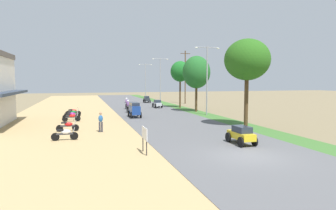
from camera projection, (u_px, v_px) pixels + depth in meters
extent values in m
plane|color=#7A6B4C|center=(248.00, 157.00, 16.09)|extent=(180.00, 180.00, 0.00)
cube|color=#565659|center=(248.00, 157.00, 16.08)|extent=(9.00, 140.00, 0.08)
cube|color=tan|center=(41.00, 174.00, 13.13)|extent=(12.00, 140.00, 0.06)
cube|color=#3D6B2D|center=(331.00, 150.00, 17.69)|extent=(2.40, 140.00, 0.06)
cube|color=#2D3847|center=(10.00, 93.00, 26.68)|extent=(1.20, 10.84, 0.25)
cylinder|color=black|center=(74.00, 136.00, 20.53)|extent=(0.56, 0.06, 0.56)
cylinder|color=black|center=(55.00, 137.00, 20.18)|extent=(0.56, 0.06, 0.56)
cube|color=#333338|center=(65.00, 134.00, 20.34)|extent=(1.12, 0.12, 0.12)
ellipsoid|color=silver|center=(66.00, 132.00, 20.35)|extent=(0.64, 0.28, 0.32)
cube|color=black|center=(60.00, 130.00, 20.24)|extent=(0.44, 0.20, 0.10)
cylinder|color=#A5A8AD|center=(73.00, 132.00, 20.49)|extent=(0.26, 0.05, 0.68)
cylinder|color=black|center=(72.00, 127.00, 20.44)|extent=(0.04, 0.54, 0.04)
cylinder|color=black|center=(76.00, 128.00, 24.11)|extent=(0.56, 0.06, 0.56)
cylinder|color=black|center=(60.00, 128.00, 23.76)|extent=(0.56, 0.06, 0.56)
cube|color=#333338|center=(68.00, 126.00, 23.92)|extent=(1.12, 0.12, 0.12)
ellipsoid|color=red|center=(69.00, 124.00, 23.93)|extent=(0.64, 0.28, 0.32)
cube|color=black|center=(64.00, 123.00, 23.82)|extent=(0.44, 0.20, 0.10)
cylinder|color=#A5A8AD|center=(75.00, 124.00, 24.07)|extent=(0.26, 0.05, 0.68)
cylinder|color=black|center=(74.00, 120.00, 24.03)|extent=(0.04, 0.54, 0.04)
cylinder|color=black|center=(78.00, 119.00, 29.85)|extent=(0.56, 0.06, 0.56)
cylinder|color=black|center=(65.00, 119.00, 29.50)|extent=(0.56, 0.06, 0.56)
cube|color=#333338|center=(71.00, 117.00, 29.66)|extent=(1.12, 0.12, 0.12)
ellipsoid|color=red|center=(72.00, 116.00, 29.67)|extent=(0.64, 0.28, 0.32)
cube|color=black|center=(68.00, 115.00, 29.56)|extent=(0.44, 0.20, 0.10)
cylinder|color=#A5A8AD|center=(77.00, 116.00, 29.81)|extent=(0.26, 0.05, 0.68)
cylinder|color=black|center=(76.00, 112.00, 29.76)|extent=(0.04, 0.54, 0.04)
cylinder|color=black|center=(77.00, 117.00, 31.42)|extent=(0.56, 0.06, 0.56)
cylinder|color=black|center=(65.00, 117.00, 31.08)|extent=(0.56, 0.06, 0.56)
cube|color=#333338|center=(71.00, 115.00, 31.23)|extent=(1.12, 0.12, 0.12)
ellipsoid|color=#8C1E8C|center=(72.00, 114.00, 31.25)|extent=(0.64, 0.28, 0.32)
cube|color=black|center=(68.00, 113.00, 31.13)|extent=(0.44, 0.20, 0.10)
cylinder|color=#A5A8AD|center=(77.00, 114.00, 31.38)|extent=(0.26, 0.05, 0.68)
cylinder|color=black|center=(76.00, 111.00, 31.34)|extent=(0.04, 0.54, 0.04)
cylinder|color=black|center=(78.00, 114.00, 33.46)|extent=(0.56, 0.06, 0.56)
cylinder|color=black|center=(67.00, 115.00, 33.11)|extent=(0.56, 0.06, 0.56)
cube|color=#333338|center=(73.00, 113.00, 33.27)|extent=(1.12, 0.12, 0.12)
ellipsoid|color=#14722D|center=(73.00, 112.00, 33.28)|extent=(0.64, 0.28, 0.32)
cube|color=black|center=(70.00, 111.00, 33.17)|extent=(0.44, 0.20, 0.10)
cylinder|color=#A5A8AD|center=(78.00, 112.00, 33.42)|extent=(0.26, 0.05, 0.68)
cylinder|color=black|center=(77.00, 109.00, 33.37)|extent=(0.04, 0.54, 0.04)
cylinder|color=black|center=(79.00, 113.00, 34.82)|extent=(0.56, 0.06, 0.56)
cylinder|color=black|center=(68.00, 113.00, 34.47)|extent=(0.56, 0.06, 0.56)
cube|color=#333338|center=(73.00, 112.00, 34.63)|extent=(1.12, 0.12, 0.12)
ellipsoid|color=red|center=(74.00, 111.00, 34.64)|extent=(0.64, 0.28, 0.32)
cube|color=black|center=(71.00, 110.00, 34.53)|extent=(0.44, 0.20, 0.10)
cylinder|color=#A5A8AD|center=(78.00, 111.00, 34.78)|extent=(0.26, 0.05, 0.68)
cylinder|color=black|center=(77.00, 108.00, 34.74)|extent=(0.04, 0.54, 0.04)
cylinder|color=#262628|center=(147.00, 148.00, 16.24)|extent=(0.06, 0.06, 0.80)
cylinder|color=#262628|center=(143.00, 145.00, 17.20)|extent=(0.06, 0.06, 0.80)
cube|color=white|center=(145.00, 133.00, 16.66)|extent=(0.04, 1.30, 0.70)
cylinder|color=#33333D|center=(100.00, 127.00, 23.60)|extent=(0.14, 0.14, 0.82)
cylinder|color=#33333D|center=(102.00, 127.00, 23.67)|extent=(0.14, 0.14, 0.82)
ellipsoid|color=#265999|center=(101.00, 119.00, 23.57)|extent=(0.38, 0.28, 0.56)
sphere|color=#9E7556|center=(101.00, 113.00, 23.54)|extent=(0.22, 0.22, 0.22)
cylinder|color=#4C351E|center=(246.00, 99.00, 26.38)|extent=(0.36, 0.36, 4.99)
ellipsoid|color=#265D18|center=(247.00, 60.00, 26.08)|extent=(4.05, 4.05, 3.68)
cylinder|color=#4C351E|center=(196.00, 96.00, 39.11)|extent=(0.31, 0.31, 4.07)
ellipsoid|color=#1F5D24|center=(196.00, 72.00, 38.84)|extent=(3.67, 3.67, 4.29)
cylinder|color=#4C351E|center=(180.00, 92.00, 44.66)|extent=(0.25, 0.25, 4.66)
ellipsoid|color=#1A6121|center=(180.00, 71.00, 44.40)|extent=(2.93, 2.93, 3.11)
cylinder|color=gray|center=(207.00, 81.00, 35.24)|extent=(0.16, 0.16, 8.23)
cylinder|color=gray|center=(202.00, 47.00, 34.71)|extent=(1.40, 0.08, 0.08)
ellipsoid|color=silver|center=(196.00, 48.00, 34.52)|extent=(0.36, 0.20, 0.14)
cylinder|color=gray|center=(213.00, 48.00, 35.10)|extent=(1.40, 0.08, 0.08)
ellipsoid|color=silver|center=(218.00, 48.00, 35.30)|extent=(0.36, 0.20, 0.14)
cylinder|color=gray|center=(160.00, 80.00, 56.07)|extent=(0.16, 0.16, 8.42)
cylinder|color=gray|center=(157.00, 59.00, 55.53)|extent=(1.40, 0.08, 0.08)
ellipsoid|color=silver|center=(153.00, 59.00, 55.34)|extent=(0.36, 0.20, 0.14)
cylinder|color=gray|center=(164.00, 59.00, 55.92)|extent=(1.40, 0.08, 0.08)
ellipsoid|color=silver|center=(167.00, 59.00, 56.13)|extent=(0.36, 0.20, 0.14)
cylinder|color=gray|center=(146.00, 81.00, 69.08)|extent=(0.16, 0.16, 8.06)
cylinder|color=gray|center=(142.00, 64.00, 68.56)|extent=(1.40, 0.08, 0.08)
ellipsoid|color=silver|center=(140.00, 65.00, 68.37)|extent=(0.36, 0.20, 0.14)
cylinder|color=gray|center=(148.00, 64.00, 68.96)|extent=(1.40, 0.08, 0.08)
ellipsoid|color=silver|center=(151.00, 65.00, 69.16)|extent=(0.36, 0.20, 0.14)
cylinder|color=brown|center=(185.00, 77.00, 52.99)|extent=(0.20, 0.20, 9.52)
cube|color=#473323|center=(185.00, 54.00, 52.63)|extent=(1.80, 0.10, 0.10)
cube|color=gold|center=(241.00, 135.00, 19.08)|extent=(0.88, 2.25, 0.44)
cube|color=#232B38|center=(242.00, 129.00, 18.95)|extent=(0.81, 1.30, 0.40)
cylinder|color=black|center=(255.00, 141.00, 18.47)|extent=(0.11, 0.64, 0.64)
cylinder|color=black|center=(241.00, 142.00, 18.19)|extent=(0.11, 0.64, 0.64)
cylinder|color=black|center=(241.00, 136.00, 20.02)|extent=(0.11, 0.64, 0.64)
cylinder|color=black|center=(228.00, 137.00, 19.74)|extent=(0.11, 0.64, 0.64)
cube|color=navy|center=(135.00, 110.00, 32.89)|extent=(0.95, 2.40, 0.95)
cube|color=#232B38|center=(134.00, 104.00, 32.93)|extent=(0.87, 2.00, 0.35)
cylinder|color=black|center=(129.00, 114.00, 33.61)|extent=(0.12, 0.68, 0.68)
cylinder|color=black|center=(138.00, 113.00, 33.91)|extent=(0.12, 0.68, 0.68)
cylinder|color=black|center=(131.00, 115.00, 31.96)|extent=(0.12, 0.68, 0.68)
cylinder|color=black|center=(141.00, 115.00, 32.26)|extent=(0.12, 0.68, 0.68)
cube|color=#B7BCC1|center=(157.00, 104.00, 44.61)|extent=(0.88, 2.25, 0.44)
cube|color=#232B38|center=(157.00, 101.00, 44.48)|extent=(0.81, 1.30, 0.40)
cylinder|color=black|center=(162.00, 106.00, 44.00)|extent=(0.11, 0.64, 0.64)
cylinder|color=black|center=(155.00, 106.00, 43.72)|extent=(0.11, 0.64, 0.64)
cylinder|color=black|center=(159.00, 105.00, 45.54)|extent=(0.11, 0.64, 0.64)
cylinder|color=black|center=(153.00, 105.00, 45.27)|extent=(0.11, 0.64, 0.64)
cube|color=#282D33|center=(147.00, 100.00, 54.72)|extent=(0.84, 1.95, 0.50)
cube|color=#232B38|center=(147.00, 97.00, 54.73)|extent=(0.77, 1.10, 0.40)
cylinder|color=black|center=(150.00, 101.00, 54.21)|extent=(0.10, 0.60, 0.60)
cylinder|color=black|center=(145.00, 101.00, 53.94)|extent=(0.10, 0.60, 0.60)
cylinder|color=black|center=(148.00, 101.00, 55.55)|extent=(0.10, 0.60, 0.60)
cylinder|color=black|center=(144.00, 101.00, 55.29)|extent=(0.10, 0.60, 0.60)
cylinder|color=black|center=(127.00, 110.00, 38.54)|extent=(0.06, 0.56, 0.56)
cylinder|color=black|center=(129.00, 111.00, 37.35)|extent=(0.06, 0.56, 0.56)
cube|color=#333338|center=(128.00, 109.00, 37.93)|extent=(0.12, 1.12, 0.12)
ellipsoid|color=black|center=(128.00, 108.00, 38.00)|extent=(0.28, 0.64, 0.32)
cube|color=black|center=(128.00, 107.00, 37.64)|extent=(0.20, 0.44, 0.10)
cylinder|color=#A5A8AD|center=(127.00, 108.00, 38.46)|extent=(0.05, 0.26, 0.68)
cylinder|color=black|center=(127.00, 105.00, 38.37)|extent=(0.54, 0.04, 0.04)
ellipsoid|color=#724C8C|center=(128.00, 104.00, 37.69)|extent=(0.36, 0.28, 0.64)
sphere|color=white|center=(128.00, 101.00, 37.69)|extent=(0.28, 0.28, 0.28)
cylinder|color=#2D2D38|center=(127.00, 109.00, 37.80)|extent=(0.12, 0.12, 0.48)
cylinder|color=#2D2D38|center=(129.00, 109.00, 37.87)|extent=(0.12, 0.12, 0.48)
cylinder|color=black|center=(126.00, 107.00, 43.07)|extent=(0.06, 0.56, 0.56)
cylinder|color=black|center=(127.00, 107.00, 41.89)|extent=(0.06, 0.56, 0.56)
cube|color=#333338|center=(126.00, 106.00, 42.46)|extent=(0.12, 1.12, 0.12)
ellipsoid|color=#8C1E8C|center=(126.00, 105.00, 42.53)|extent=(0.28, 0.64, 0.32)
cube|color=black|center=(127.00, 104.00, 42.17)|extent=(0.20, 0.44, 0.10)
cylinder|color=#A5A8AD|center=(126.00, 105.00, 42.99)|extent=(0.05, 0.26, 0.68)
cylinder|color=black|center=(126.00, 102.00, 42.90)|extent=(0.54, 0.04, 0.04)
ellipsoid|color=#724C8C|center=(127.00, 101.00, 42.22)|extent=(0.36, 0.28, 0.64)
sphere|color=white|center=(127.00, 99.00, 42.22)|extent=(0.28, 0.28, 0.28)
cylinder|color=#2D2D38|center=(126.00, 106.00, 42.33)|extent=(0.12, 0.12, 0.48)
cylinder|color=#2D2D38|center=(128.00, 106.00, 42.40)|extent=(0.12, 0.12, 0.48)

